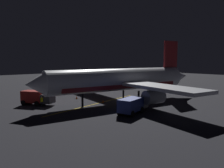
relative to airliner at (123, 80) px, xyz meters
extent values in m
cube|color=#26262B|center=(0.09, 0.58, -4.09)|extent=(180.00, 180.00, 0.20)
cube|color=gold|center=(1.95, 4.58, -3.98)|extent=(5.54, 22.82, 0.01)
cylinder|color=silver|center=(0.09, 0.58, 0.19)|extent=(8.16, 27.68, 3.94)
cube|color=maroon|center=(0.09, 0.58, -0.89)|extent=(7.33, 23.59, 0.71)
cone|color=silver|center=(2.41, 15.28, 0.19)|extent=(4.31, 3.72, 3.86)
cone|color=silver|center=(-2.32, -14.71, 0.19)|extent=(4.24, 5.23, 3.55)
cube|color=maroon|center=(-1.89, -11.96, 4.88)|extent=(0.92, 3.61, 5.43)
cube|color=silver|center=(-9.35, 0.68, -0.40)|extent=(15.30, 7.03, 0.50)
cylinder|color=slate|center=(-8.43, 1.75, -1.80)|extent=(2.57, 3.49, 2.10)
cube|color=silver|center=(9.10, -2.23, -0.40)|extent=(15.30, 7.03, 0.50)
cylinder|color=slate|center=(8.56, -0.93, -1.80)|extent=(2.57, 3.49, 2.10)
cylinder|color=black|center=(1.26, 8.02, -2.88)|extent=(0.41, 0.41, 2.21)
cylinder|color=black|center=(-2.61, -1.39, -2.88)|extent=(0.41, 0.41, 2.21)
cylinder|color=black|center=(2.06, -2.13, -2.88)|extent=(0.41, 0.41, 2.21)
cube|color=maroon|center=(8.32, 13.32, -2.55)|extent=(4.31, 3.79, 1.98)
cube|color=#38383D|center=(5.97, 11.84, -2.79)|extent=(2.59, 2.65, 1.50)
cylinder|color=black|center=(7.21, 12.62, -3.54)|extent=(1.99, 2.43, 0.90)
cylinder|color=black|center=(9.44, 14.03, -3.54)|extent=(1.99, 2.43, 0.90)
cube|color=navy|center=(-7.42, 5.63, -2.63)|extent=(3.20, 4.71, 1.82)
cube|color=#38383D|center=(-6.58, 2.70, -2.79)|extent=(2.41, 2.28, 1.50)
cylinder|color=black|center=(-7.01, 4.18, -3.54)|extent=(2.47, 1.50, 0.90)
cylinder|color=black|center=(-7.84, 7.08, -3.54)|extent=(2.47, 1.50, 0.90)
cylinder|color=black|center=(5.76, 13.04, -3.56)|extent=(0.32, 0.32, 0.85)
cylinder|color=yellow|center=(5.76, 13.04, -2.81)|extent=(0.40, 0.40, 0.65)
sphere|color=tan|center=(5.76, 13.04, -2.37)|extent=(0.24, 0.24, 0.24)
cone|color=#EA590F|center=(8.44, 4.58, -3.71)|extent=(0.36, 0.36, 0.55)
cube|color=black|center=(8.44, 4.58, -3.97)|extent=(0.50, 0.50, 0.03)
cone|color=#EA590F|center=(1.78, 3.25, -3.71)|extent=(0.36, 0.36, 0.55)
cube|color=black|center=(1.78, 3.25, -3.97)|extent=(0.50, 0.50, 0.03)
camera|label=1|loc=(-29.53, 28.68, 3.78)|focal=36.42mm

